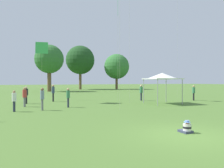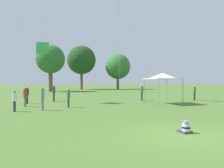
{
  "view_description": "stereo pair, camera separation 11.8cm",
  "coord_description": "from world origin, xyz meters",
  "px_view_note": "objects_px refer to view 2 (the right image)",
  "views": [
    {
      "loc": [
        -6.42,
        -6.8,
        2.2
      ],
      "look_at": [
        0.12,
        7.31,
        2.02
      ],
      "focal_mm": 35.0,
      "sensor_mm": 36.0,
      "label": 1
    },
    {
      "loc": [
        -6.31,
        -6.85,
        2.2
      ],
      "look_at": [
        0.12,
        7.31,
        2.02
      ],
      "focal_mm": 35.0,
      "sensor_mm": 36.0,
      "label": 2
    }
  ],
  "objects_px": {
    "distant_tree_0": "(118,67)",
    "kite_2": "(43,48)",
    "person_standing_0": "(142,91)",
    "person_standing_5": "(25,95)",
    "canopy_tent": "(163,76)",
    "distant_tree_2": "(81,60)",
    "person_standing_4": "(43,97)",
    "person_standing_2": "(54,91)",
    "seated_toddler": "(186,128)",
    "distant_tree_3": "(50,59)",
    "person_standing_3": "(27,94)",
    "person_standing_6": "(68,96)",
    "person_standing_1": "(194,91)",
    "person_standing_7": "(15,99)"
  },
  "relations": [
    {
      "from": "person_standing_0",
      "to": "person_standing_2",
      "type": "relative_size",
      "value": 0.98
    },
    {
      "from": "person_standing_2",
      "to": "person_standing_5",
      "type": "xyz_separation_m",
      "value": [
        -3.12,
        -4.06,
        -0.12
      ]
    },
    {
      "from": "person_standing_1",
      "to": "person_standing_5",
      "type": "xyz_separation_m",
      "value": [
        -18.11,
        1.39,
        -0.05
      ]
    },
    {
      "from": "distant_tree_3",
      "to": "distant_tree_2",
      "type": "bearing_deg",
      "value": 43.81
    },
    {
      "from": "person_standing_4",
      "to": "person_standing_5",
      "type": "bearing_deg",
      "value": -51.69
    },
    {
      "from": "person_standing_2",
      "to": "person_standing_3",
      "type": "relative_size",
      "value": 1.09
    },
    {
      "from": "seated_toddler",
      "to": "distant_tree_3",
      "type": "relative_size",
      "value": 0.05
    },
    {
      "from": "canopy_tent",
      "to": "distant_tree_2",
      "type": "bearing_deg",
      "value": 84.52
    },
    {
      "from": "person_standing_0",
      "to": "canopy_tent",
      "type": "xyz_separation_m",
      "value": [
        -0.09,
        -3.96,
        1.62
      ]
    },
    {
      "from": "distant_tree_3",
      "to": "seated_toddler",
      "type": "bearing_deg",
      "value": -91.11
    },
    {
      "from": "person_standing_1",
      "to": "distant_tree_0",
      "type": "height_order",
      "value": "distant_tree_0"
    },
    {
      "from": "person_standing_3",
      "to": "distant_tree_2",
      "type": "distance_m",
      "value": 39.76
    },
    {
      "from": "distant_tree_0",
      "to": "kite_2",
      "type": "bearing_deg",
      "value": -129.88
    },
    {
      "from": "person_standing_2",
      "to": "person_standing_5",
      "type": "bearing_deg",
      "value": 64.92
    },
    {
      "from": "person_standing_7",
      "to": "distant_tree_3",
      "type": "xyz_separation_m",
      "value": [
        7.43,
        31.93,
        6.14
      ]
    },
    {
      "from": "person_standing_0",
      "to": "person_standing_5",
      "type": "relative_size",
      "value": 1.08
    },
    {
      "from": "person_standing_4",
      "to": "person_standing_7",
      "type": "relative_size",
      "value": 1.11
    },
    {
      "from": "person_standing_4",
      "to": "person_standing_5",
      "type": "relative_size",
      "value": 1.02
    },
    {
      "from": "seated_toddler",
      "to": "person_standing_6",
      "type": "distance_m",
      "value": 11.47
    },
    {
      "from": "person_standing_7",
      "to": "person_standing_2",
      "type": "bearing_deg",
      "value": 144.55
    },
    {
      "from": "canopy_tent",
      "to": "distant_tree_3",
      "type": "relative_size",
      "value": 0.31
    },
    {
      "from": "person_standing_4",
      "to": "person_standing_6",
      "type": "bearing_deg",
      "value": -135.47
    },
    {
      "from": "person_standing_0",
      "to": "distant_tree_3",
      "type": "bearing_deg",
      "value": 125.64
    },
    {
      "from": "person_standing_2",
      "to": "canopy_tent",
      "type": "xyz_separation_m",
      "value": [
        9.33,
        -6.96,
        1.58
      ]
    },
    {
      "from": "person_standing_0",
      "to": "person_standing_4",
      "type": "bearing_deg",
      "value": -136.55
    },
    {
      "from": "person_standing_2",
      "to": "person_standing_1",
      "type": "bearing_deg",
      "value": 172.45
    },
    {
      "from": "person_standing_2",
      "to": "distant_tree_3",
      "type": "distance_m",
      "value": 25.85
    },
    {
      "from": "person_standing_6",
      "to": "kite_2",
      "type": "relative_size",
      "value": 0.24
    },
    {
      "from": "person_standing_0",
      "to": "person_standing_3",
      "type": "distance_m",
      "value": 12.37
    },
    {
      "from": "person_standing_1",
      "to": "canopy_tent",
      "type": "bearing_deg",
      "value": -24.53
    },
    {
      "from": "seated_toddler",
      "to": "person_standing_5",
      "type": "distance_m",
      "value": 14.41
    },
    {
      "from": "person_standing_6",
      "to": "distant_tree_0",
      "type": "height_order",
      "value": "distant_tree_0"
    },
    {
      "from": "person_standing_4",
      "to": "seated_toddler",
      "type": "bearing_deg",
      "value": 133.72
    },
    {
      "from": "distant_tree_2",
      "to": "distant_tree_0",
      "type": "bearing_deg",
      "value": -19.86
    },
    {
      "from": "person_standing_3",
      "to": "distant_tree_2",
      "type": "relative_size",
      "value": 0.14
    },
    {
      "from": "person_standing_4",
      "to": "canopy_tent",
      "type": "bearing_deg",
      "value": -160.22
    },
    {
      "from": "distant_tree_2",
      "to": "person_standing_2",
      "type": "bearing_deg",
      "value": -111.15
    },
    {
      "from": "person_standing_6",
      "to": "distant_tree_3",
      "type": "relative_size",
      "value": 0.16
    },
    {
      "from": "seated_toddler",
      "to": "distant_tree_0",
      "type": "distance_m",
      "value": 52.59
    },
    {
      "from": "person_standing_5",
      "to": "canopy_tent",
      "type": "distance_m",
      "value": 12.9
    },
    {
      "from": "person_standing_3",
      "to": "distant_tree_2",
      "type": "bearing_deg",
      "value": 7.16
    },
    {
      "from": "person_standing_0",
      "to": "person_standing_3",
      "type": "xyz_separation_m",
      "value": [
        -12.25,
        1.72,
        -0.09
      ]
    },
    {
      "from": "kite_2",
      "to": "distant_tree_0",
      "type": "height_order",
      "value": "distant_tree_0"
    },
    {
      "from": "person_standing_4",
      "to": "person_standing_6",
      "type": "relative_size",
      "value": 1.05
    },
    {
      "from": "canopy_tent",
      "to": "kite_2",
      "type": "height_order",
      "value": "kite_2"
    },
    {
      "from": "person_standing_0",
      "to": "person_standing_1",
      "type": "bearing_deg",
      "value": -0.17
    },
    {
      "from": "person_standing_2",
      "to": "distant_tree_0",
      "type": "distance_m",
      "value": 38.8
    },
    {
      "from": "canopy_tent",
      "to": "distant_tree_0",
      "type": "height_order",
      "value": "distant_tree_0"
    },
    {
      "from": "person_standing_7",
      "to": "kite_2",
      "type": "xyz_separation_m",
      "value": [
        3.1,
        9.49,
        5.18
      ]
    },
    {
      "from": "person_standing_6",
      "to": "seated_toddler",
      "type": "bearing_deg",
      "value": 54.48
    }
  ]
}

